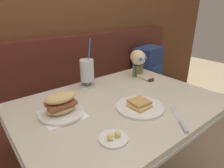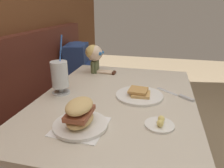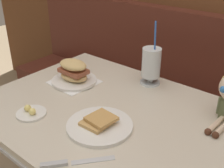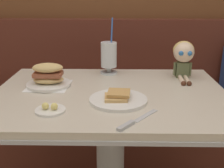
{
  "view_description": "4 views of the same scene",
  "coord_description": "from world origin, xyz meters",
  "views": [
    {
      "loc": [
        -0.63,
        -0.54,
        1.25
      ],
      "look_at": [
        -0.01,
        0.24,
        0.83
      ],
      "focal_mm": 31.03,
      "sensor_mm": 36.0,
      "label": 1
    },
    {
      "loc": [
        -0.98,
        -0.03,
        1.2
      ],
      "look_at": [
        -0.02,
        0.2,
        0.82
      ],
      "focal_mm": 33.59,
      "sensor_mm": 36.0,
      "label": 2
    },
    {
      "loc": [
        0.63,
        -0.57,
        1.37
      ],
      "look_at": [
        -0.01,
        0.19,
        0.86
      ],
      "focal_mm": 45.32,
      "sensor_mm": 36.0,
      "label": 3
    },
    {
      "loc": [
        0.03,
        -1.06,
        1.2
      ],
      "look_at": [
        0.01,
        0.15,
        0.79
      ],
      "focal_mm": 45.08,
      "sensor_mm": 36.0,
      "label": 4
    }
  ],
  "objects": [
    {
      "name": "butter_knife",
      "position": [
        0.09,
        -0.15,
        0.74
      ],
      "size": [
        0.16,
        0.19,
        0.01
      ],
      "color": "silver",
      "rests_on": "diner_table"
    },
    {
      "name": "milkshake_glass",
      "position": [
        -0.02,
        0.49,
        0.84
      ],
      "size": [
        0.1,
        0.1,
        0.32
      ],
      "color": "silver",
      "rests_on": "diner_table"
    },
    {
      "name": "toast_plate",
      "position": [
        0.04,
        0.06,
        0.75
      ],
      "size": [
        0.25,
        0.25,
        0.04
      ],
      "color": "white",
      "rests_on": "diner_table"
    },
    {
      "name": "sandwich_plate",
      "position": [
        -0.31,
        0.26,
        0.79
      ],
      "size": [
        0.22,
        0.22,
        0.12
      ],
      "color": "white",
      "rests_on": "diner_table"
    },
    {
      "name": "seated_doll",
      "position": [
        0.39,
        0.42,
        0.87
      ],
      "size": [
        0.12,
        0.22,
        0.2
      ],
      "color": "#5B6642",
      "rests_on": "diner_table"
    },
    {
      "name": "butter_saucer",
      "position": [
        -0.23,
        -0.05,
        0.75
      ],
      "size": [
        0.12,
        0.12,
        0.04
      ],
      "color": "white",
      "rests_on": "diner_table"
    },
    {
      "name": "diner_table",
      "position": [
        0.0,
        0.18,
        0.54
      ],
      "size": [
        1.11,
        0.81,
        0.74
      ],
      "color": "beige",
      "rests_on": "ground"
    },
    {
      "name": "booth_bench",
      "position": [
        0.0,
        0.81,
        0.33
      ],
      "size": [
        2.6,
        0.48,
        1.0
      ],
      "color": "#512319",
      "rests_on": "ground"
    }
  ]
}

